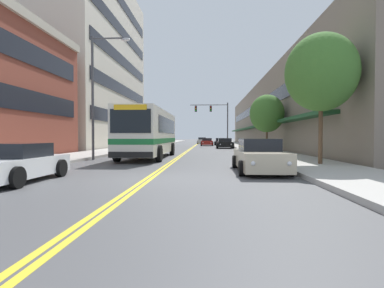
{
  "coord_description": "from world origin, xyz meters",
  "views": [
    {
      "loc": [
        2.12,
        -10.61,
        1.52
      ],
      "look_at": [
        0.29,
        23.81,
        0.64
      ],
      "focal_mm": 28.0,
      "sensor_mm": 36.0,
      "label": 1
    }
  ],
  "objects_px": {
    "car_dark_grey_parked_left_near": "(162,143)",
    "car_silver_moving_second": "(202,141)",
    "car_charcoal_parked_right_far": "(221,142)",
    "street_lamp_left_near": "(98,86)",
    "fire_hydrant": "(255,148)",
    "car_champagne_parked_right_foreground": "(259,157)",
    "car_white_parked_left_far": "(14,164)",
    "traffic_signal_mast": "(215,115)",
    "car_black_parked_right_mid": "(225,143)",
    "car_beige_parked_left_mid": "(146,145)",
    "car_red_moving_lead": "(207,142)",
    "city_bus": "(150,132)",
    "street_tree_right_mid": "(267,113)",
    "street_tree_right_near": "(321,73)"
  },
  "relations": [
    {
      "from": "car_dark_grey_parked_left_near",
      "to": "car_silver_moving_second",
      "type": "bearing_deg",
      "value": 75.59
    },
    {
      "from": "car_black_parked_right_mid",
      "to": "street_lamp_left_near",
      "type": "xyz_separation_m",
      "value": [
        -9.24,
        -19.72,
        4.14
      ]
    },
    {
      "from": "car_black_parked_right_mid",
      "to": "traffic_signal_mast",
      "type": "height_order",
      "value": "traffic_signal_mast"
    },
    {
      "from": "car_champagne_parked_right_foreground",
      "to": "car_black_parked_right_mid",
      "type": "distance_m",
      "value": 25.7
    },
    {
      "from": "city_bus",
      "to": "car_charcoal_parked_right_far",
      "type": "relative_size",
      "value": 2.34
    },
    {
      "from": "car_white_parked_left_far",
      "to": "street_lamp_left_near",
      "type": "relative_size",
      "value": 0.55
    },
    {
      "from": "city_bus",
      "to": "car_dark_grey_parked_left_near",
      "type": "bearing_deg",
      "value": 96.26
    },
    {
      "from": "traffic_signal_mast",
      "to": "fire_hydrant",
      "type": "xyz_separation_m",
      "value": [
        2.71,
        -22.76,
        -4.29
      ]
    },
    {
      "from": "fire_hydrant",
      "to": "city_bus",
      "type": "bearing_deg",
      "value": -158.1
    },
    {
      "from": "traffic_signal_mast",
      "to": "street_tree_right_near",
      "type": "bearing_deg",
      "value": -82.22
    },
    {
      "from": "car_black_parked_right_mid",
      "to": "car_white_parked_left_far",
      "type": "bearing_deg",
      "value": -106.62
    },
    {
      "from": "car_charcoal_parked_right_far",
      "to": "street_tree_right_near",
      "type": "height_order",
      "value": "street_tree_right_near"
    },
    {
      "from": "car_white_parked_left_far",
      "to": "car_silver_moving_second",
      "type": "distance_m",
      "value": 52.41
    },
    {
      "from": "street_lamp_left_near",
      "to": "car_charcoal_parked_right_far",
      "type": "bearing_deg",
      "value": 74.56
    },
    {
      "from": "street_tree_right_mid",
      "to": "fire_hydrant",
      "type": "bearing_deg",
      "value": -112.31
    },
    {
      "from": "car_white_parked_left_far",
      "to": "street_lamp_left_near",
      "type": "distance_m",
      "value": 10.18
    },
    {
      "from": "traffic_signal_mast",
      "to": "car_white_parked_left_far",
      "type": "bearing_deg",
      "value": -101.46
    },
    {
      "from": "car_champagne_parked_right_foreground",
      "to": "car_silver_moving_second",
      "type": "xyz_separation_m",
      "value": [
        -3.41,
        48.83,
        -0.02
      ]
    },
    {
      "from": "car_dark_grey_parked_left_near",
      "to": "traffic_signal_mast",
      "type": "distance_m",
      "value": 10.22
    },
    {
      "from": "car_dark_grey_parked_left_near",
      "to": "fire_hydrant",
      "type": "distance_m",
      "value": 20.02
    },
    {
      "from": "car_white_parked_left_far",
      "to": "traffic_signal_mast",
      "type": "height_order",
      "value": "traffic_signal_mast"
    },
    {
      "from": "car_silver_moving_second",
      "to": "traffic_signal_mast",
      "type": "distance_m",
      "value": 15.43
    },
    {
      "from": "car_champagne_parked_right_foreground",
      "to": "car_charcoal_parked_right_far",
      "type": "relative_size",
      "value": 1.07
    },
    {
      "from": "car_charcoal_parked_right_far",
      "to": "car_red_moving_lead",
      "type": "relative_size",
      "value": 1.05
    },
    {
      "from": "city_bus",
      "to": "street_lamp_left_near",
      "type": "bearing_deg",
      "value": -142.63
    },
    {
      "from": "car_dark_grey_parked_left_near",
      "to": "street_tree_right_mid",
      "type": "height_order",
      "value": "street_tree_right_mid"
    },
    {
      "from": "city_bus",
      "to": "car_black_parked_right_mid",
      "type": "distance_m",
      "value": 18.64
    },
    {
      "from": "city_bus",
      "to": "fire_hydrant",
      "type": "xyz_separation_m",
      "value": [
        7.97,
        3.2,
        -1.3
      ]
    },
    {
      "from": "car_champagne_parked_right_foreground",
      "to": "street_tree_right_near",
      "type": "bearing_deg",
      "value": 31.07
    },
    {
      "from": "car_red_moving_lead",
      "to": "street_lamp_left_near",
      "type": "distance_m",
      "value": 31.25
    },
    {
      "from": "car_dark_grey_parked_left_near",
      "to": "car_champagne_parked_right_foreground",
      "type": "distance_m",
      "value": 29.89
    },
    {
      "from": "car_silver_moving_second",
      "to": "traffic_signal_mast",
      "type": "relative_size",
      "value": 0.7
    },
    {
      "from": "city_bus",
      "to": "car_black_parked_right_mid",
      "type": "xyz_separation_m",
      "value": [
        6.32,
        17.49,
        -1.24
      ]
    },
    {
      "from": "car_beige_parked_left_mid",
      "to": "car_champagne_parked_right_foreground",
      "type": "relative_size",
      "value": 0.95
    },
    {
      "from": "car_dark_grey_parked_left_near",
      "to": "car_black_parked_right_mid",
      "type": "bearing_deg",
      "value": -18.87
    },
    {
      "from": "city_bus",
      "to": "car_dark_grey_parked_left_near",
      "type": "relative_size",
      "value": 2.48
    },
    {
      "from": "street_tree_right_near",
      "to": "car_red_moving_lead",
      "type": "bearing_deg",
      "value": 99.41
    },
    {
      "from": "car_white_parked_left_far",
      "to": "street_tree_right_mid",
      "type": "relative_size",
      "value": 0.82
    },
    {
      "from": "car_red_moving_lead",
      "to": "fire_hydrant",
      "type": "relative_size",
      "value": 5.75
    },
    {
      "from": "car_charcoal_parked_right_far",
      "to": "street_lamp_left_near",
      "type": "xyz_separation_m",
      "value": [
        -9.27,
        -33.56,
        4.18
      ]
    },
    {
      "from": "car_black_parked_right_mid",
      "to": "traffic_signal_mast",
      "type": "xyz_separation_m",
      "value": [
        -1.06,
        8.47,
        4.24
      ]
    },
    {
      "from": "car_dark_grey_parked_left_near",
      "to": "car_champagne_parked_right_foreground",
      "type": "bearing_deg",
      "value": -73.28
    },
    {
      "from": "car_silver_moving_second",
      "to": "street_lamp_left_near",
      "type": "distance_m",
      "value": 43.45
    },
    {
      "from": "car_dark_grey_parked_left_near",
      "to": "traffic_signal_mast",
      "type": "bearing_deg",
      "value": 36.5
    },
    {
      "from": "city_bus",
      "to": "car_champagne_parked_right_foreground",
      "type": "distance_m",
      "value": 10.45
    },
    {
      "from": "car_beige_parked_left_mid",
      "to": "car_black_parked_right_mid",
      "type": "relative_size",
      "value": 1.07
    },
    {
      "from": "car_beige_parked_left_mid",
      "to": "car_red_moving_lead",
      "type": "height_order",
      "value": "car_beige_parked_left_mid"
    },
    {
      "from": "car_silver_moving_second",
      "to": "car_black_parked_right_mid",
      "type": "bearing_deg",
      "value": -81.71
    },
    {
      "from": "street_tree_right_mid",
      "to": "car_beige_parked_left_mid",
      "type": "bearing_deg",
      "value": 168.08
    },
    {
      "from": "car_beige_parked_left_mid",
      "to": "car_charcoal_parked_right_far",
      "type": "height_order",
      "value": "car_beige_parked_left_mid"
    }
  ]
}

